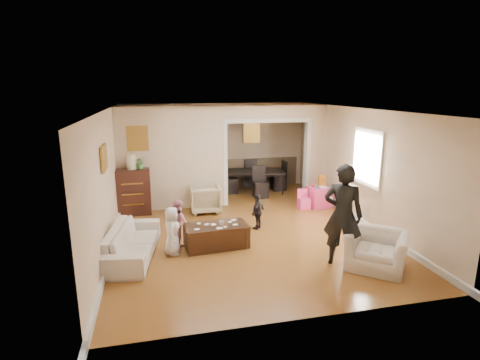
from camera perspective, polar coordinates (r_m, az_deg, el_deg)
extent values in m
plane|color=#955C26|center=(8.43, 0.30, -7.27)|extent=(7.00, 7.00, 0.00)
cube|color=beige|center=(9.62, -10.17, 3.22)|extent=(2.75, 0.18, 2.60)
cube|color=beige|center=(10.52, 11.31, 4.05)|extent=(0.55, 0.18, 2.60)
cube|color=beige|center=(9.91, 4.22, 10.25)|extent=(2.22, 0.18, 0.35)
cube|color=white|center=(8.68, 18.82, 3.24)|extent=(0.03, 0.95, 1.10)
cube|color=brown|center=(9.44, -15.31, 6.13)|extent=(0.45, 0.03, 0.55)
cube|color=brown|center=(7.22, -19.98, 3.18)|extent=(0.03, 0.55, 0.40)
cube|color=brown|center=(11.55, 1.76, 7.16)|extent=(0.45, 0.03, 0.55)
imported|color=beige|center=(7.24, -16.07, -9.04)|extent=(1.04, 2.03, 0.57)
imported|color=tan|center=(9.43, -5.34, -2.87)|extent=(0.74, 0.76, 0.67)
imported|color=beige|center=(6.97, 19.99, -9.92)|extent=(1.31, 1.29, 0.64)
cube|color=#34140F|center=(9.55, -15.89, -1.71)|extent=(0.82, 0.46, 1.13)
cylinder|color=beige|center=(9.38, -16.18, 2.67)|extent=(0.22, 0.22, 0.36)
imported|color=#467C37|center=(9.38, -14.95, 2.60)|extent=(0.28, 0.24, 0.31)
cube|color=#3C2213|center=(7.41, -3.62, -8.45)|extent=(1.25, 0.70, 0.45)
imported|color=beige|center=(7.28, -2.81, -6.54)|extent=(0.11, 0.11, 0.09)
cube|color=#E43C7B|center=(10.06, 11.88, -2.53)|extent=(0.58, 0.58, 0.51)
cube|color=yellow|center=(10.09, 12.38, -0.12)|extent=(0.21, 0.09, 0.30)
cylinder|color=#23A6AF|center=(9.90, 11.56, -1.01)|extent=(0.08, 0.08, 0.08)
cube|color=red|center=(10.04, 11.05, -0.86)|extent=(0.10, 0.09, 0.05)
imported|color=white|center=(9.90, 12.51, -1.14)|extent=(0.22, 0.22, 0.05)
imported|color=black|center=(11.27, 2.23, -0.18)|extent=(1.95, 1.36, 0.63)
imported|color=black|center=(6.69, 15.36, -5.17)|extent=(0.79, 0.74, 1.82)
imported|color=white|center=(7.11, -10.29, -7.62)|extent=(0.33, 0.47, 0.91)
imported|color=pink|center=(7.54, -9.31, -6.34)|extent=(0.50, 0.55, 0.91)
imported|color=black|center=(8.25, 2.75, -4.82)|extent=(0.47, 0.47, 0.79)
cube|color=white|center=(7.57, -1.00, -6.09)|extent=(0.12, 0.12, 0.00)
cube|color=white|center=(7.32, -0.72, -6.78)|extent=(0.11, 0.09, 0.00)
cube|color=white|center=(7.16, -3.13, -7.30)|extent=(0.12, 0.10, 0.00)
cube|color=white|center=(7.43, -6.28, -6.57)|extent=(0.08, 0.10, 0.00)
cube|color=white|center=(7.35, -4.04, -6.74)|extent=(0.09, 0.11, 0.00)
cube|color=white|center=(7.21, -2.27, -7.12)|extent=(0.07, 0.08, 0.00)
cube|color=white|center=(7.37, -5.07, -6.70)|extent=(0.11, 0.11, 0.00)
cube|color=white|center=(7.14, -6.57, -7.44)|extent=(0.11, 0.09, 0.00)
cube|color=white|center=(7.46, -1.54, -6.39)|extent=(0.10, 0.10, 0.00)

